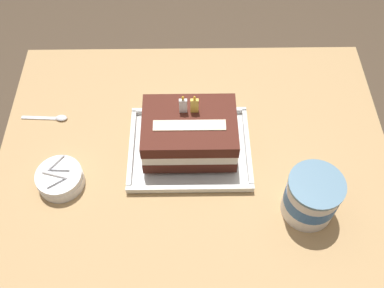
% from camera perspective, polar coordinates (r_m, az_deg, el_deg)
% --- Properties ---
extents(ground_plane, '(8.00, 8.00, 0.00)m').
position_cam_1_polar(ground_plane, '(1.86, 0.20, -13.51)').
color(ground_plane, '#4C3D2D').
extents(dining_table, '(1.05, 0.79, 0.73)m').
position_cam_1_polar(dining_table, '(1.30, 0.28, -3.48)').
color(dining_table, tan).
rests_on(dining_table, ground_plane).
extents(foil_tray, '(0.32, 0.26, 0.02)m').
position_cam_1_polar(foil_tray, '(1.20, -0.30, -0.69)').
color(foil_tray, silver).
rests_on(foil_tray, dining_table).
extents(birthday_cake, '(0.24, 0.17, 0.16)m').
position_cam_1_polar(birthday_cake, '(1.15, -0.32, 1.28)').
color(birthday_cake, '#4C2118').
rests_on(birthday_cake, foil_tray).
extents(bowl_stack, '(0.12, 0.12, 0.09)m').
position_cam_1_polar(bowl_stack, '(1.18, -16.35, -4.24)').
color(bowl_stack, white).
rests_on(bowl_stack, dining_table).
extents(ice_cream_tub, '(0.13, 0.13, 0.13)m').
position_cam_1_polar(ice_cream_tub, '(1.10, 14.89, -6.48)').
color(ice_cream_tub, white).
rests_on(ice_cream_tub, dining_table).
extents(serving_spoon_near_tray, '(0.13, 0.02, 0.01)m').
position_cam_1_polar(serving_spoon_near_tray, '(1.33, -16.96, 3.17)').
color(serving_spoon_near_tray, silver).
rests_on(serving_spoon_near_tray, dining_table).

